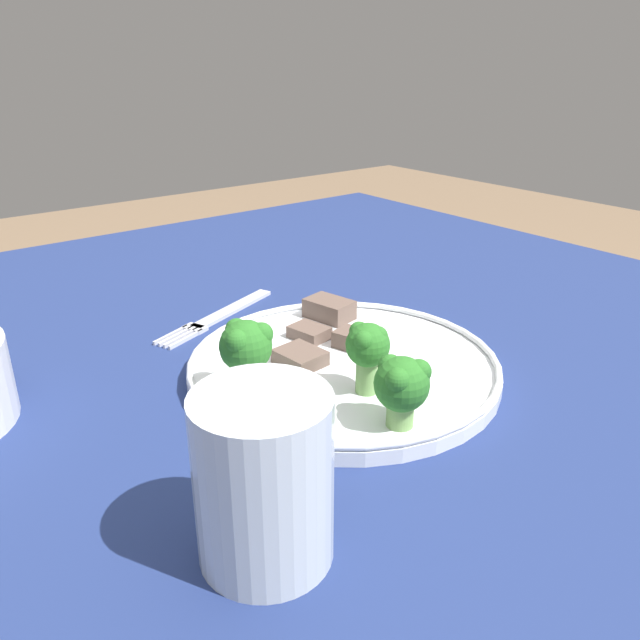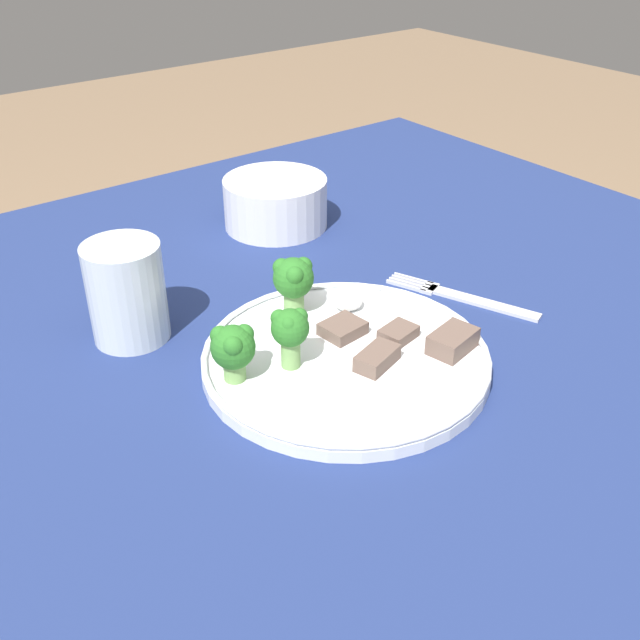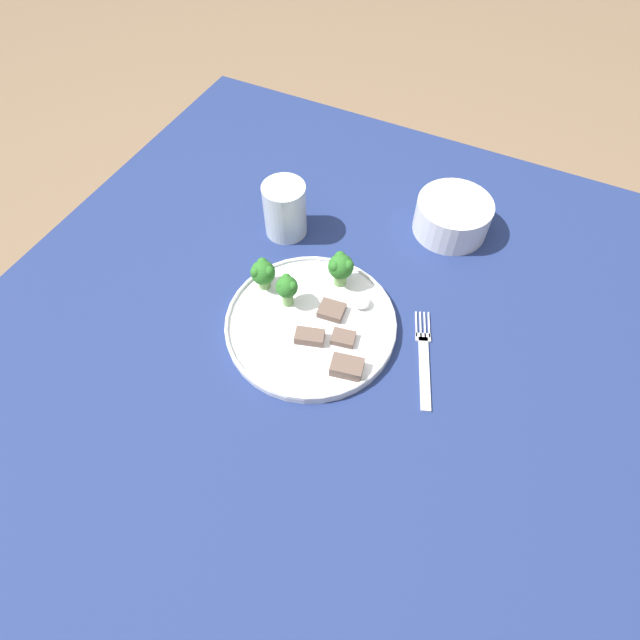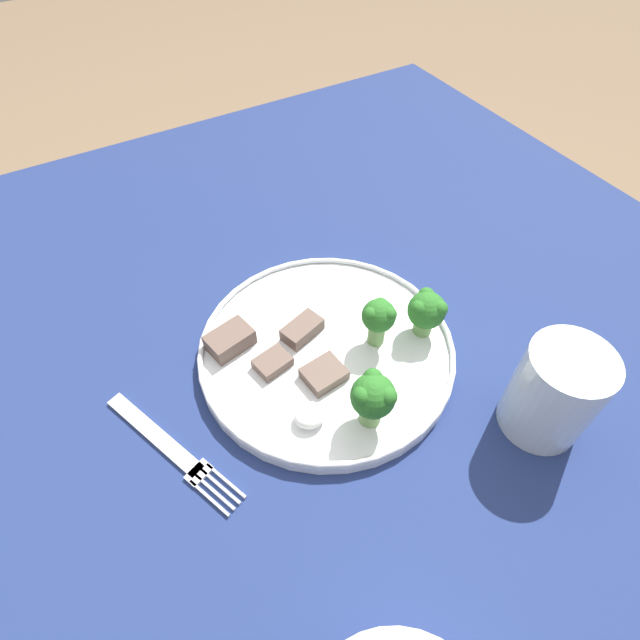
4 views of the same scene
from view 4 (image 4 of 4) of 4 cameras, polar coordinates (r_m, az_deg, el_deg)
ground_plane at (r=1.19m, az=-0.78°, el=-25.88°), size 8.00×8.00×0.00m
table at (r=0.60m, az=-1.41°, el=-11.08°), size 1.12×1.11×0.71m
dinner_plate at (r=0.54m, az=0.74°, el=-3.38°), size 0.27×0.27×0.02m
fork at (r=0.50m, az=-16.75°, el=-13.82°), size 0.08×0.17×0.00m
drinking_glass at (r=0.51m, az=25.00°, el=-7.85°), size 0.08×0.08×0.10m
broccoli_floret_near_rim_left at (r=0.51m, az=6.70°, el=0.32°), size 0.04×0.04×0.06m
broccoli_floret_center_left at (r=0.46m, az=6.08°, el=-8.72°), size 0.04×0.04×0.06m
broccoli_floret_back_left at (r=0.53m, az=12.08°, el=1.08°), size 0.04×0.04×0.05m
meat_slice_front_slice at (r=0.51m, az=0.46°, el=-6.19°), size 0.04×0.04×0.01m
meat_slice_middle_slice at (r=0.52m, az=-5.44°, el=-4.87°), size 0.04×0.03×0.01m
meat_slice_rear_slice at (r=0.54m, az=-10.27°, el=-2.25°), size 0.05×0.04×0.02m
meat_slice_edge_slice at (r=0.54m, az=-2.05°, el=-1.08°), size 0.05×0.04×0.02m
sauce_dollop at (r=0.48m, az=-1.16°, el=-10.85°), size 0.03×0.03×0.02m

